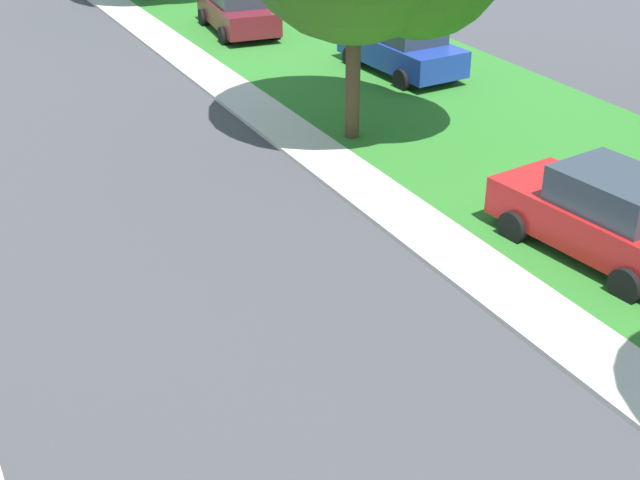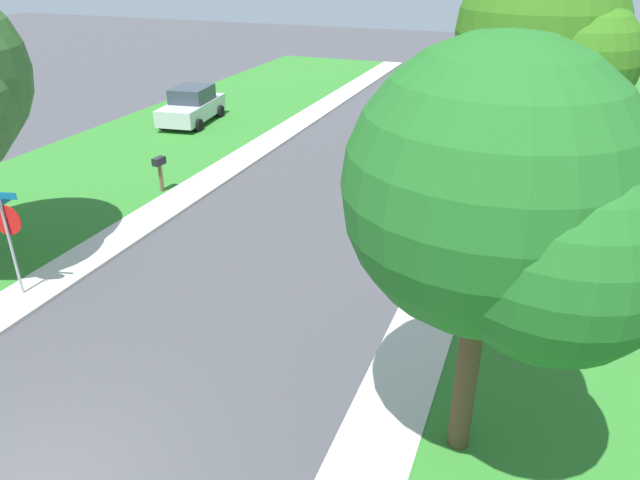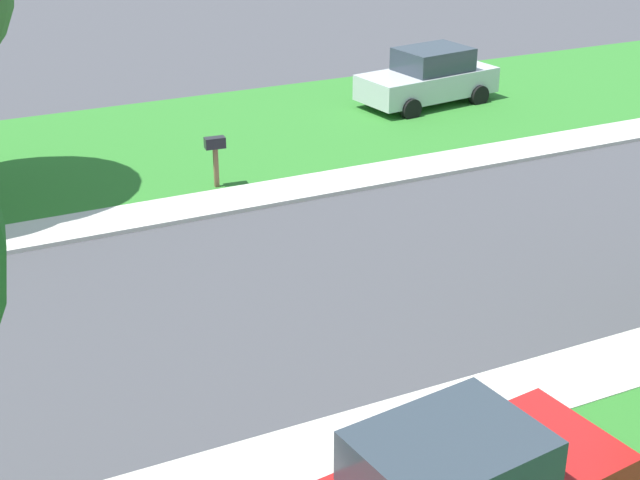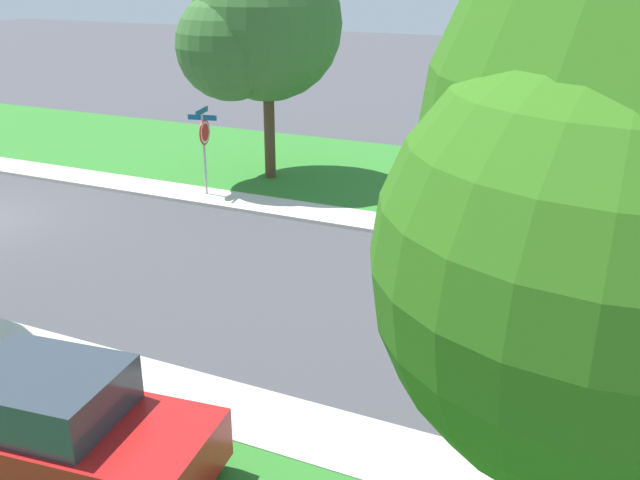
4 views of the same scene
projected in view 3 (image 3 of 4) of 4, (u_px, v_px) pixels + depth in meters
The scene contains 5 objects.
sidewalk_east at pixel (468, 409), 14.03m from camera, with size 1.40×56.00×0.10m, color beige.
sidewalk_west at pixel (239, 199), 21.74m from camera, with size 1.40×56.00×0.10m, color beige.
lawn_west at pixel (176, 142), 25.59m from camera, with size 8.00×56.00×0.08m, color #2D7528.
car_silver_driveway_right at pixel (429, 78), 28.59m from camera, with size 2.47×4.51×1.76m.
mailbox at pixel (215, 150), 22.00m from camera, with size 0.28×0.50×1.31m.
Camera 3 is at (14.29, 4.88, 8.15)m, focal length 52.68 mm.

